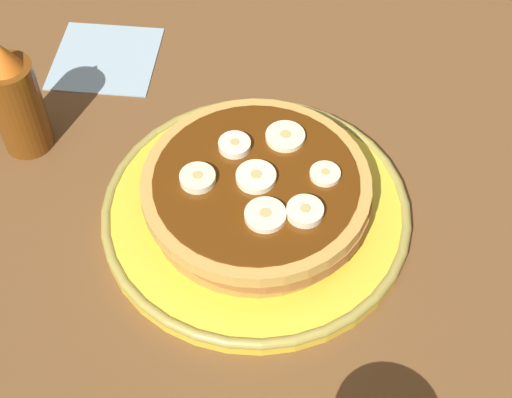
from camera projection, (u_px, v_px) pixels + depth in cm
name	position (u px, v px, depth cm)	size (l,w,h in cm)	color
ground_plane	(256.00, 226.00, 69.46)	(140.00, 140.00, 3.00)	brown
plate	(256.00, 211.00, 67.60)	(27.87, 27.87, 1.61)	yellow
pancake_stack	(256.00, 193.00, 65.67)	(20.42, 20.13, 4.03)	#B08239
banana_slice_0	(263.00, 176.00, 63.96)	(3.47, 3.47, 0.86)	#F8F1C2
banana_slice_1	(325.00, 174.00, 64.18)	(2.67, 2.67, 0.69)	#F1ECBB
banana_slice_2	(235.00, 145.00, 66.07)	(2.89, 2.89, 0.94)	#EFE6C3
banana_slice_3	(265.00, 216.00, 61.39)	(3.48, 3.48, 0.80)	#F3E6BB
banana_slice_4	(285.00, 137.00, 66.83)	(3.55, 3.55, 0.75)	#F8F2B9
banana_slice_5	(198.00, 179.00, 63.72)	(3.11, 3.11, 0.96)	beige
banana_slice_6	(305.00, 212.00, 61.52)	(3.11, 3.11, 0.98)	beige
napkin	(106.00, 58.00, 81.38)	(11.00, 11.00, 0.30)	#99B2BF
syrup_bottle	(16.00, 101.00, 69.46)	(4.80, 4.80, 12.67)	brown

